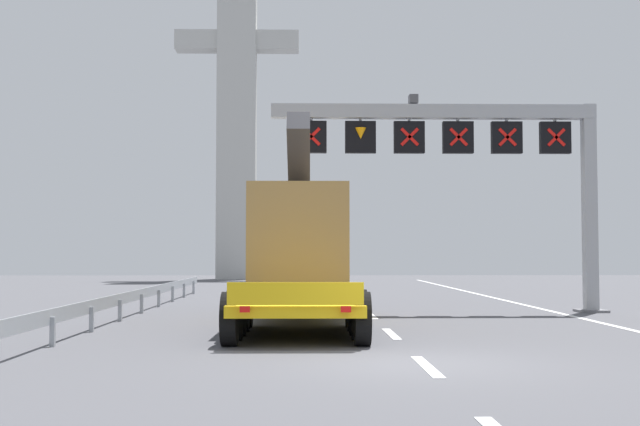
# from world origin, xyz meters

# --- Properties ---
(ground) EXTENTS (112.00, 112.00, 0.00)m
(ground) POSITION_xyz_m (0.00, 0.00, 0.00)
(ground) COLOR #4C4C51
(lane_markings) EXTENTS (0.20, 52.31, 0.01)m
(lane_markings) POSITION_xyz_m (0.22, 18.86, 0.01)
(lane_markings) COLOR silver
(lane_markings) RESTS_ON ground
(edge_line_right) EXTENTS (0.20, 63.00, 0.01)m
(edge_line_right) POSITION_xyz_m (6.20, 12.00, 0.01)
(edge_line_right) COLOR silver
(edge_line_right) RESTS_ON ground
(overhead_lane_gantry) EXTENTS (10.69, 0.90, 6.98)m
(overhead_lane_gantry) POSITION_xyz_m (3.54, 12.04, 5.38)
(overhead_lane_gantry) COLOR #9EA0A5
(overhead_lane_gantry) RESTS_ON ground
(heavy_haul_truck_yellow) EXTENTS (3.09, 14.08, 5.30)m
(heavy_haul_truck_yellow) POSITION_xyz_m (-1.91, 10.02, 1.99)
(heavy_haul_truck_yellow) COLOR yellow
(heavy_haul_truck_yellow) RESTS_ON ground
(guardrail_left) EXTENTS (0.13, 27.60, 0.76)m
(guardrail_left) POSITION_xyz_m (-6.95, 11.80, 0.56)
(guardrail_left) COLOR #999EA3
(guardrail_left) RESTS_ON ground
(bridge_pylon_distant) EXTENTS (9.00, 2.00, 28.01)m
(bridge_pylon_distant) POSITION_xyz_m (-6.66, 45.52, 14.39)
(bridge_pylon_distant) COLOR #B7B7B2
(bridge_pylon_distant) RESTS_ON ground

